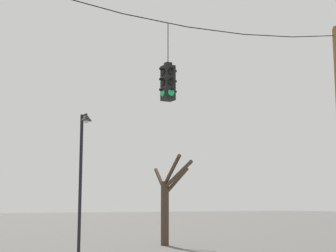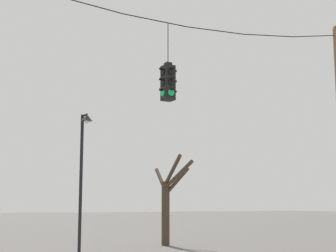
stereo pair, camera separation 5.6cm
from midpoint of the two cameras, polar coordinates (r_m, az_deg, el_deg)
The scene contains 4 objects.
span_wire at distance 15.90m, azimuth -1.20°, elevation 12.58°, with size 15.59×0.03×0.89m.
traffic_light_near_left_pole at distance 15.45m, azimuth 0.10°, elevation 4.86°, with size 0.58×0.58×2.40m.
street_lamp at distance 19.48m, azimuth -9.29°, elevation -3.34°, with size 0.42×0.73×5.21m.
bare_tree at distance 23.46m, azimuth 0.07°, elevation -8.21°, with size 1.26×3.51×3.97m.
Camera 2 is at (-7.15, -13.42, 1.82)m, focal length 55.00 mm.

